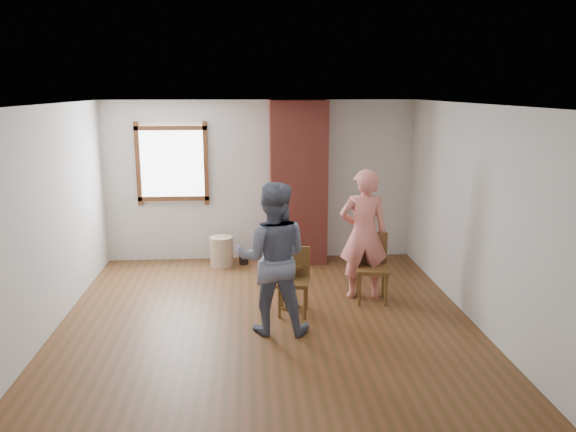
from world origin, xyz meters
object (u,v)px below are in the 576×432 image
(stoneware_crock, at_px, (221,251))
(dining_chair_left, at_px, (294,277))
(side_table, at_px, (289,278))
(person_pink, at_px, (364,234))
(dining_chair_right, at_px, (372,263))
(man, at_px, (273,258))

(stoneware_crock, distance_m, dining_chair_left, 2.22)
(side_table, bearing_deg, person_pink, 15.78)
(dining_chair_left, relative_size, person_pink, 0.47)
(stoneware_crock, height_order, dining_chair_left, dining_chair_left)
(dining_chair_left, distance_m, person_pink, 1.14)
(side_table, height_order, person_pink, person_pink)
(dining_chair_right, xyz_separation_m, side_table, (-1.12, -0.19, -0.10))
(stoneware_crock, relative_size, dining_chair_right, 0.53)
(stoneware_crock, bearing_deg, dining_chair_left, -63.38)
(side_table, distance_m, person_pink, 1.16)
(side_table, bearing_deg, man, -108.74)
(side_table, xyz_separation_m, man, (-0.24, -0.70, 0.48))
(side_table, relative_size, man, 0.34)
(dining_chair_left, xyz_separation_m, dining_chair_right, (1.07, 0.34, 0.04))
(dining_chair_left, distance_m, man, 0.75)
(dining_chair_right, relative_size, man, 0.51)
(stoneware_crock, xyz_separation_m, man, (0.70, -2.53, 0.65))
(side_table, bearing_deg, dining_chair_left, -71.13)
(dining_chair_right, height_order, side_table, dining_chair_right)
(stoneware_crock, distance_m, dining_chair_right, 2.64)
(dining_chair_left, bearing_deg, man, -107.80)
(dining_chair_left, xyz_separation_m, person_pink, (0.97, 0.44, 0.42))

